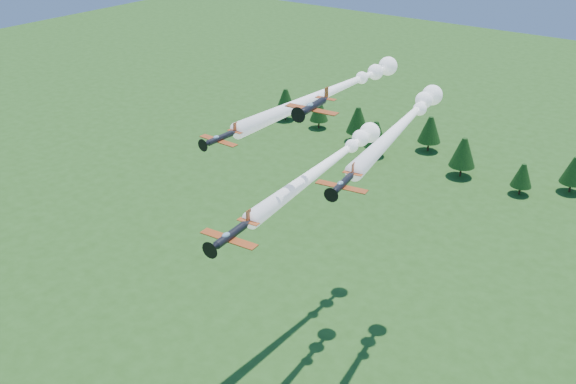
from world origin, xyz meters
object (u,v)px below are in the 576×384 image
Objects in this scene: plane_left at (335,89)px; plane_right at (405,121)px; plane_slot at (313,106)px; plane_lead at (329,163)px.

plane_right is (15.65, -3.42, -1.53)m from plane_left.
plane_left is 24.76m from plane_slot.
plane_lead is at bearing 101.10° from plane_slot.
plane_slot is at bearing -78.49° from plane_lead.
plane_lead is 5.60× the size of plane_slot.
plane_lead is 0.93× the size of plane_left.
plane_left reaches higher than plane_right.
plane_slot reaches higher than plane_right.
plane_right is 5.26× the size of plane_slot.
plane_left reaches higher than plane_lead.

